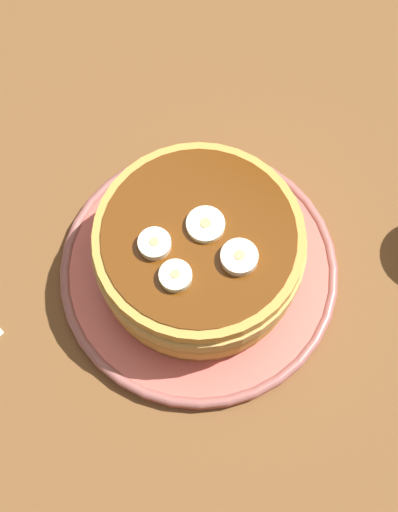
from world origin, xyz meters
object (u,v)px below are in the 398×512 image
at_px(plate, 199,271).
at_px(banana_slice_0, 209,227).
at_px(banana_slice_1, 155,244).
at_px(banana_slice_3, 175,276).
at_px(pancake_stack, 199,253).
at_px(banana_slice_2, 238,259).

distance_m(plate, banana_slice_0, 0.09).
height_order(plate, banana_slice_1, banana_slice_1).
relative_size(banana_slice_1, banana_slice_3, 1.02).
distance_m(pancake_stack, banana_slice_1, 0.06).
xyz_separation_m(banana_slice_0, banana_slice_3, (0.00, -0.05, 0.00)).
height_order(banana_slice_1, banana_slice_2, same).
distance_m(pancake_stack, banana_slice_0, 0.04).
distance_m(banana_slice_0, banana_slice_3, 0.05).
xyz_separation_m(plate, pancake_stack, (0.00, 0.00, 0.04)).
height_order(plate, banana_slice_3, banana_slice_3).
bearing_deg(banana_slice_2, banana_slice_0, 161.95).
bearing_deg(plate, pancake_stack, 18.12).
height_order(banana_slice_0, banana_slice_1, banana_slice_1).
distance_m(banana_slice_1, banana_slice_2, 0.07).
xyz_separation_m(plate, banana_slice_2, (0.04, -0.00, 0.09)).
xyz_separation_m(plate, banana_slice_3, (0.01, -0.04, 0.09)).
bearing_deg(plate, banana_slice_1, -131.53).
bearing_deg(banana_slice_3, banana_slice_2, 49.60).
bearing_deg(banana_slice_1, banana_slice_3, -24.53).
distance_m(banana_slice_0, banana_slice_1, 0.05).
bearing_deg(banana_slice_2, banana_slice_1, -157.57).
bearing_deg(pancake_stack, banana_slice_3, -83.59).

